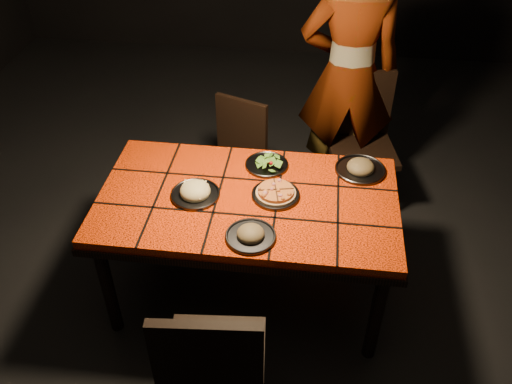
# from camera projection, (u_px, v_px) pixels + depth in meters

# --- Properties ---
(room_shell) EXTENTS (6.04, 7.04, 3.08)m
(room_shell) POSITION_uv_depth(u_px,v_px,m) (246.00, 68.00, 2.42)
(room_shell) COLOR black
(room_shell) RESTS_ON ground
(dining_table) EXTENTS (1.62, 0.92, 0.75)m
(dining_table) POSITION_uv_depth(u_px,v_px,m) (248.00, 208.00, 2.94)
(dining_table) COLOR #FF3B08
(dining_table) RESTS_ON ground
(chair_near) EXTENTS (0.48, 0.48, 0.98)m
(chair_near) POSITION_uv_depth(u_px,v_px,m) (213.00, 364.00, 2.32)
(chair_near) COLOR black
(chair_near) RESTS_ON ground
(chair_far_left) EXTENTS (0.49, 0.49, 0.84)m
(chair_far_left) POSITION_uv_depth(u_px,v_px,m) (236.00, 152.00, 3.69)
(chair_far_left) COLOR black
(chair_far_left) RESTS_ON ground
(chair_far_right) EXTENTS (0.51, 0.51, 0.97)m
(chair_far_right) POSITION_uv_depth(u_px,v_px,m) (361.00, 133.00, 3.74)
(chair_far_right) COLOR black
(chair_far_right) RESTS_ON ground
(diner) EXTENTS (0.70, 0.48, 1.85)m
(diner) POSITION_uv_depth(u_px,v_px,m) (349.00, 75.00, 3.61)
(diner) COLOR brown
(diner) RESTS_ON ground
(plate_pizza) EXTENTS (0.26, 0.26, 0.04)m
(plate_pizza) POSITION_uv_depth(u_px,v_px,m) (276.00, 193.00, 2.89)
(plate_pizza) COLOR #3C3B40
(plate_pizza) RESTS_ON dining_table
(plate_pasta) EXTENTS (0.26, 0.26, 0.09)m
(plate_pasta) POSITION_uv_depth(u_px,v_px,m) (195.00, 192.00, 2.89)
(plate_pasta) COLOR #3C3B40
(plate_pasta) RESTS_ON dining_table
(plate_salad) EXTENTS (0.25, 0.25, 0.07)m
(plate_salad) POSITION_uv_depth(u_px,v_px,m) (267.00, 162.00, 3.09)
(plate_salad) COLOR #3C3B40
(plate_salad) RESTS_ON dining_table
(plate_mushroom_a) EXTENTS (0.25, 0.25, 0.08)m
(plate_mushroom_a) POSITION_uv_depth(u_px,v_px,m) (251.00, 234.00, 2.64)
(plate_mushroom_a) COLOR #3C3B40
(plate_mushroom_a) RESTS_ON dining_table
(plate_mushroom_b) EXTENTS (0.29, 0.29, 0.09)m
(plate_mushroom_b) POSITION_uv_depth(u_px,v_px,m) (361.00, 167.00, 3.06)
(plate_mushroom_b) COLOR #3C3B40
(plate_mushroom_b) RESTS_ON dining_table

